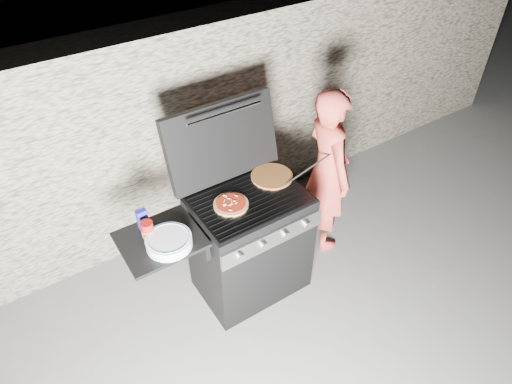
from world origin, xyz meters
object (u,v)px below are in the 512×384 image
pizza_topped (231,204)px  sauce_jar (148,230)px  person (327,172)px  gas_grill (222,258)px

pizza_topped → sauce_jar: (-0.58, 0.04, 0.04)m
sauce_jar → pizza_topped: bearing=-3.5°
sauce_jar → person: bearing=2.3°
pizza_topped → person: person is taller
gas_grill → sauce_jar: sauce_jar is taller
sauce_jar → gas_grill: bearing=-6.1°
sauce_jar → person: (1.53, 0.06, -0.23)m
gas_grill → pizza_topped: 0.48m
pizza_topped → person: size_ratio=0.16×
pizza_topped → person: 0.97m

